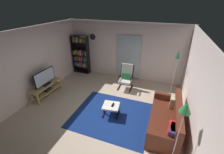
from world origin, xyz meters
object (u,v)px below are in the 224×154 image
object	(u,v)px
bookshelf_near_tv	(81,55)
floor_lamp_by_shelf	(177,60)
floor_lamp_by_sofa	(184,114)
wall_clock	(93,37)
lounge_armchair	(126,76)
tv_stand	(47,88)
tv_remote	(113,104)
ottoman	(111,107)
leather_sofa	(167,120)
cell_phone	(113,106)
television	(45,78)

from	to	relation	value
bookshelf_near_tv	floor_lamp_by_shelf	distance (m)	4.48
floor_lamp_by_sofa	wall_clock	size ratio (longest dim) A/B	5.97
bookshelf_near_tv	wall_clock	bearing A→B (deg)	17.53
lounge_armchair	floor_lamp_by_sofa	distance (m)	3.62
tv_stand	bookshelf_near_tv	distance (m)	2.49
floor_lamp_by_shelf	wall_clock	xyz separation A→B (m)	(-3.81, 0.72, 0.42)
tv_remote	floor_lamp_by_sofa	xyz separation A→B (m)	(1.86, -1.11, 1.08)
lounge_armchair	floor_lamp_by_shelf	size ratio (longest dim) A/B	0.57
tv_remote	ottoman	bearing A→B (deg)	-123.22
tv_stand	floor_lamp_by_sofa	bearing A→B (deg)	-14.65
bookshelf_near_tv	tv_remote	world-z (taller)	bookshelf_near_tv
leather_sofa	tv_stand	bearing A→B (deg)	177.70
tv_stand	wall_clock	bearing A→B (deg)	73.33
tv_stand	cell_phone	world-z (taller)	tv_stand
tv_stand	cell_phone	xyz separation A→B (m)	(2.81, -0.17, 0.05)
floor_lamp_by_shelf	lounge_armchair	bearing A→B (deg)	-174.61
leather_sofa	floor_lamp_by_sofa	xyz separation A→B (m)	(0.18, -1.04, 1.13)
leather_sofa	ottoman	world-z (taller)	leather_sofa
tv_stand	floor_lamp_by_sofa	xyz separation A→B (m)	(4.66, -1.22, 1.12)
tv_stand	bookshelf_near_tv	world-z (taller)	bookshelf_near_tv
ottoman	bookshelf_near_tv	bearing A→B (deg)	135.13
tv_stand	leather_sofa	bearing A→B (deg)	-2.30
tv_stand	cell_phone	size ratio (longest dim) A/B	9.96
leather_sofa	floor_lamp_by_sofa	distance (m)	1.55
lounge_armchair	floor_lamp_by_sofa	world-z (taller)	floor_lamp_by_sofa
floor_lamp_by_shelf	television	bearing A→B (deg)	-157.71
floor_lamp_by_shelf	tv_remote	bearing A→B (deg)	-131.96
bookshelf_near_tv	leather_sofa	distance (m)	5.08
leather_sofa	wall_clock	size ratio (longest dim) A/B	6.76
bookshelf_near_tv	lounge_armchair	distance (m)	2.70
bookshelf_near_tv	tv_remote	xyz separation A→B (m)	(2.64, -2.52, -0.58)
tv_stand	ottoman	bearing A→B (deg)	-3.54
leather_sofa	bookshelf_near_tv	bearing A→B (deg)	149.06
bookshelf_near_tv	cell_phone	distance (m)	3.75
ottoman	floor_lamp_by_shelf	bearing A→B (deg)	48.21
tv_stand	tv_remote	xyz separation A→B (m)	(2.80, -0.11, 0.05)
ottoman	tv_remote	bearing A→B (deg)	54.31
leather_sofa	floor_lamp_by_shelf	bearing A→B (deg)	87.09
floor_lamp_by_sofa	floor_lamp_by_shelf	xyz separation A→B (m)	(-0.08, 3.10, -0.02)
cell_phone	bookshelf_near_tv	bearing A→B (deg)	140.74
leather_sofa	floor_lamp_by_shelf	xyz separation A→B (m)	(0.10, 2.06, 1.11)
bookshelf_near_tv	floor_lamp_by_shelf	size ratio (longest dim) A/B	1.04
floor_lamp_by_sofa	floor_lamp_by_shelf	size ratio (longest dim) A/B	0.96
tv_stand	floor_lamp_by_shelf	distance (m)	5.08
television	lounge_armchair	distance (m)	3.23
lounge_armchair	cell_phone	xyz separation A→B (m)	(0.08, -1.88, -0.16)
leather_sofa	television	bearing A→B (deg)	177.69
tv_stand	bookshelf_near_tv	xyz separation A→B (m)	(0.16, 2.41, 0.63)
bookshelf_near_tv	lounge_armchair	bearing A→B (deg)	-15.33
leather_sofa	wall_clock	distance (m)	4.88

